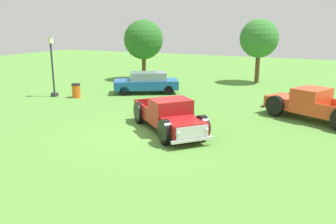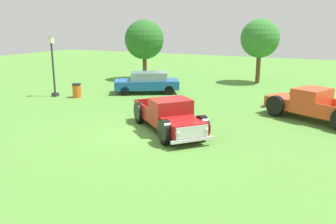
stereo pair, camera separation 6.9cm
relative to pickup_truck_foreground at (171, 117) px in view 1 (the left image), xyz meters
name	(u,v)px [view 1 (the left image)]	position (x,y,z in m)	size (l,w,h in m)	color
ground_plane	(145,134)	(-1.01, -0.66, -0.75)	(80.00, 80.00, 0.00)	#548C38
pickup_truck_foreground	(171,117)	(0.00, 0.00, 0.00)	(5.04, 4.76, 1.57)	maroon
pickup_truck_behind_left	(309,104)	(5.44, 5.31, 0.04)	(5.69, 4.05, 1.65)	#D14723
sedan_distant_a	(147,82)	(-5.64, 7.78, 0.04)	(4.82, 3.91, 1.51)	#195699
lamp_post_near	(52,66)	(-10.76, 3.96, 1.37)	(0.36, 0.36, 4.03)	#2D2D33
trash_can	(76,91)	(-9.16, 4.32, -0.27)	(0.59, 0.59, 0.95)	orange
oak_tree_east	(259,39)	(0.51, 15.78, 2.92)	(3.17, 3.17, 5.27)	brown
oak_tree_west	(143,40)	(-8.95, 13.19, 2.74)	(3.41, 3.41, 5.21)	brown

